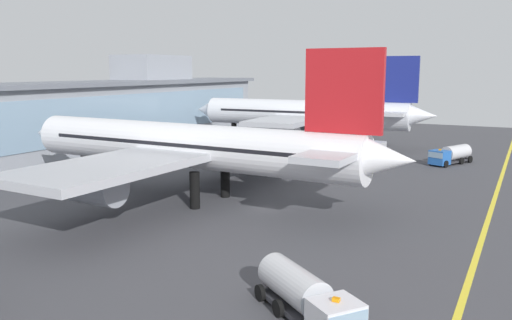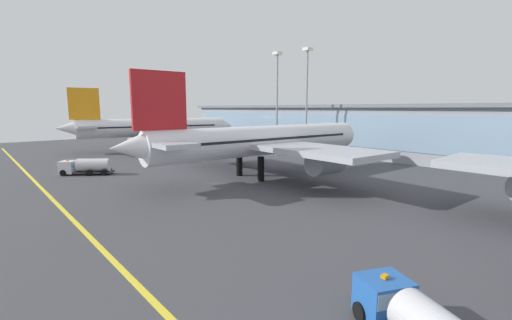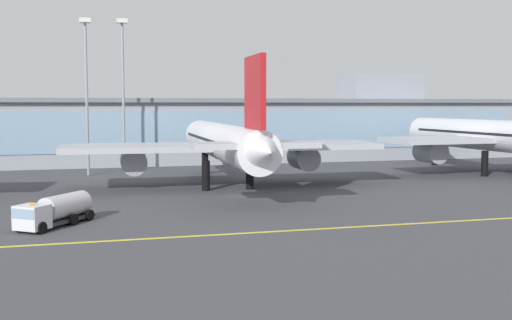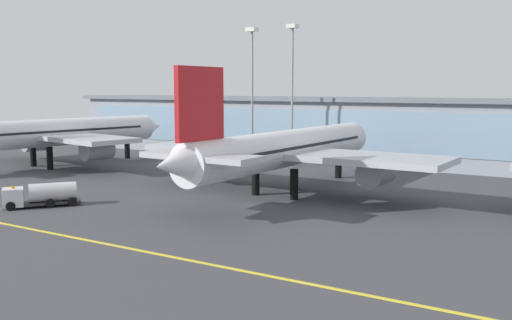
{
  "view_description": "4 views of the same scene",
  "coord_description": "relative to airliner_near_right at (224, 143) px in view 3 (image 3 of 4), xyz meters",
  "views": [
    {
      "loc": [
        -49.58,
        -25.06,
        14.93
      ],
      "look_at": [
        6.98,
        4.5,
        3.97
      ],
      "focal_mm": 37.07,
      "sensor_mm": 36.0,
      "label": 1
    },
    {
      "loc": [
        44.8,
        -29.92,
        11.87
      ],
      "look_at": [
        3.6,
        4.76,
        3.76
      ],
      "focal_mm": 24.26,
      "sensor_mm": 36.0,
      "label": 2
    },
    {
      "loc": [
        -19.22,
        -75.66,
        11.52
      ],
      "look_at": [
        4.23,
        8.26,
        3.82
      ],
      "focal_mm": 43.91,
      "sensor_mm": 36.0,
      "label": 3
    },
    {
      "loc": [
        37.3,
        -59.39,
        14.59
      ],
      "look_at": [
        -1.97,
        4.72,
        5.13
      ],
      "focal_mm": 40.2,
      "sensor_mm": 36.0,
      "label": 4
    }
  ],
  "objects": [
    {
      "name": "apron_light_mast_centre",
      "position": [
        -12.08,
        24.47,
        10.61
      ],
      "size": [
        1.8,
        1.8,
        26.03
      ],
      "color": "gray",
      "rests_on": "ground"
    },
    {
      "name": "baggage_tug_near",
      "position": [
        -21.84,
        -23.66,
        -4.66
      ],
      "size": [
        7.37,
        8.69,
        2.9
      ],
      "rotation": [
        0.0,
        0.0,
        4.07
      ],
      "color": "black",
      "rests_on": "ground"
    },
    {
      "name": "apron_light_mast_west",
      "position": [
        -18.17,
        20.4,
        10.26
      ],
      "size": [
        1.8,
        1.8,
        25.39
      ],
      "color": "gray",
      "rests_on": "ground"
    },
    {
      "name": "airliner_near_right",
      "position": [
        0.0,
        0.0,
        0.0
      ],
      "size": [
        44.49,
        51.68,
        16.93
      ],
      "rotation": [
        0.0,
        0.0,
        1.54
      ],
      "color": "black",
      "rests_on": "ground"
    },
    {
      "name": "taxiway_centreline_stripe",
      "position": [
        0.09,
        -31.58,
        -6.16
      ],
      "size": [
        163.13,
        0.5,
        0.01
      ],
      "primitive_type": "cube",
      "color": "yellow",
      "rests_on": "ground"
    },
    {
      "name": "terminal_building",
      "position": [
        1.86,
        37.69,
        0.63
      ],
      "size": [
        148.65,
        14.0,
        17.97
      ],
      "color": "#9399A3",
      "rests_on": "ground"
    },
    {
      "name": "airliner_far_right",
      "position": [
        46.53,
        4.68,
        0.15
      ],
      "size": [
        36.66,
        49.35,
        17.31
      ],
      "rotation": [
        0.0,
        0.0,
        1.61
      ],
      "color": "black",
      "rests_on": "ground"
    },
    {
      "name": "ground_plane",
      "position": [
        0.09,
        -9.58,
        -6.17
      ],
      "size": [
        203.91,
        203.91,
        0.0
      ],
      "primitive_type": "plane",
      "color": "#424247"
    }
  ]
}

